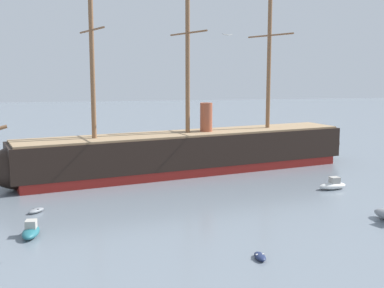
{
  "coord_description": "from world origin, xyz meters",
  "views": [
    {
      "loc": [
        -9.9,
        -17.31,
        14.95
      ],
      "look_at": [
        0.32,
        36.72,
        6.45
      ],
      "focal_mm": 47.89,
      "sensor_mm": 36.0,
      "label": 1
    }
  ],
  "objects_px": {
    "dinghy_near_centre": "(260,256)",
    "seagull_in_flight": "(227,35)",
    "motorboat_alongside_stern": "(333,185)",
    "tall_ship": "(188,152)",
    "motorboat_mid_left": "(31,231)",
    "dinghy_alongside_bow": "(36,211)",
    "dinghy_distant_centre": "(185,156)"
  },
  "relations": [
    {
      "from": "motorboat_mid_left",
      "to": "seagull_in_flight",
      "type": "xyz_separation_m",
      "value": [
        16.76,
        -3.4,
        16.93
      ]
    },
    {
      "from": "dinghy_near_centre",
      "to": "seagull_in_flight",
      "type": "distance_m",
      "value": 18.11
    },
    {
      "from": "motorboat_mid_left",
      "to": "seagull_in_flight",
      "type": "bearing_deg",
      "value": -11.48
    },
    {
      "from": "dinghy_near_centre",
      "to": "dinghy_distant_centre",
      "type": "bearing_deg",
      "value": 87.73
    },
    {
      "from": "dinghy_near_centre",
      "to": "dinghy_alongside_bow",
      "type": "xyz_separation_m",
      "value": [
        -18.53,
        16.37,
        0.01
      ]
    },
    {
      "from": "tall_ship",
      "to": "motorboat_alongside_stern",
      "type": "xyz_separation_m",
      "value": [
        15.64,
        -12.75,
        -2.48
      ]
    },
    {
      "from": "dinghy_near_centre",
      "to": "tall_ship",
      "type": "bearing_deg",
      "value": 89.63
    },
    {
      "from": "dinghy_near_centre",
      "to": "seagull_in_flight",
      "type": "bearing_deg",
      "value": 104.4
    },
    {
      "from": "seagull_in_flight",
      "to": "tall_ship",
      "type": "bearing_deg",
      "value": 86.62
    },
    {
      "from": "motorboat_mid_left",
      "to": "dinghy_distant_centre",
      "type": "xyz_separation_m",
      "value": [
        19.91,
        35.11,
        -0.16
      ]
    },
    {
      "from": "motorboat_alongside_stern",
      "to": "dinghy_near_centre",
      "type": "bearing_deg",
      "value": -128.3
    },
    {
      "from": "motorboat_mid_left",
      "to": "dinghy_alongside_bow",
      "type": "height_order",
      "value": "motorboat_mid_left"
    },
    {
      "from": "tall_ship",
      "to": "seagull_in_flight",
      "type": "relative_size",
      "value": 50.67
    },
    {
      "from": "tall_ship",
      "to": "motorboat_alongside_stern",
      "type": "relative_size",
      "value": 15.01
    },
    {
      "from": "seagull_in_flight",
      "to": "dinghy_distant_centre",
      "type": "bearing_deg",
      "value": 85.34
    },
    {
      "from": "dinghy_near_centre",
      "to": "motorboat_mid_left",
      "type": "bearing_deg",
      "value": 154.0
    },
    {
      "from": "dinghy_distant_centre",
      "to": "seagull_in_flight",
      "type": "bearing_deg",
      "value": -94.66
    },
    {
      "from": "tall_ship",
      "to": "dinghy_alongside_bow",
      "type": "distance_m",
      "value": 25.09
    },
    {
      "from": "motorboat_alongside_stern",
      "to": "motorboat_mid_left",
      "type": "bearing_deg",
      "value": -161.76
    },
    {
      "from": "motorboat_mid_left",
      "to": "dinghy_distant_centre",
      "type": "relative_size",
      "value": 1.16
    },
    {
      "from": "motorboat_alongside_stern",
      "to": "dinghy_distant_centre",
      "type": "height_order",
      "value": "motorboat_alongside_stern"
    },
    {
      "from": "dinghy_near_centre",
      "to": "dinghy_alongside_bow",
      "type": "height_order",
      "value": "dinghy_alongside_bow"
    },
    {
      "from": "dinghy_near_centre",
      "to": "motorboat_alongside_stern",
      "type": "distance_m",
      "value": 25.58
    },
    {
      "from": "motorboat_alongside_stern",
      "to": "seagull_in_flight",
      "type": "bearing_deg",
      "value": -139.73
    },
    {
      "from": "dinghy_alongside_bow",
      "to": "dinghy_distant_centre",
      "type": "relative_size",
      "value": 0.68
    },
    {
      "from": "dinghy_near_centre",
      "to": "dinghy_alongside_bow",
      "type": "distance_m",
      "value": 24.72
    },
    {
      "from": "dinghy_alongside_bow",
      "to": "seagull_in_flight",
      "type": "height_order",
      "value": "seagull_in_flight"
    },
    {
      "from": "motorboat_mid_left",
      "to": "motorboat_alongside_stern",
      "type": "xyz_separation_m",
      "value": [
        34.02,
        11.21,
        0.03
      ]
    },
    {
      "from": "motorboat_alongside_stern",
      "to": "seagull_in_flight",
      "type": "distance_m",
      "value": 28.23
    },
    {
      "from": "tall_ship",
      "to": "motorboat_alongside_stern",
      "type": "distance_m",
      "value": 20.33
    },
    {
      "from": "seagull_in_flight",
      "to": "motorboat_mid_left",
      "type": "bearing_deg",
      "value": 168.52
    },
    {
      "from": "dinghy_near_centre",
      "to": "dinghy_alongside_bow",
      "type": "relative_size",
      "value": 0.91
    }
  ]
}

